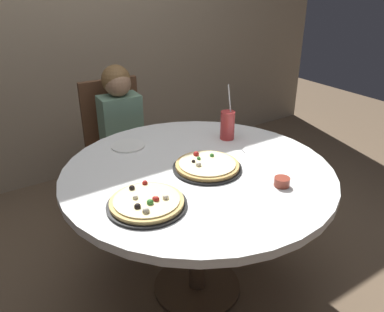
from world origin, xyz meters
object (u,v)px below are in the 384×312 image
at_px(chair_wooden, 117,142).
at_px(soda_cup, 227,125).
at_px(plate_small, 128,146).
at_px(dining_table, 198,185).
at_px(pizza_veggie, 207,166).
at_px(diner_child, 127,158).
at_px(sauce_bowl, 282,182).
at_px(pizza_cheese, 147,203).

height_order(chair_wooden, soda_cup, soda_cup).
distance_m(soda_cup, plate_small, 0.56).
bearing_deg(soda_cup, chair_wooden, 113.74).
distance_m(chair_wooden, soda_cup, 0.90).
relative_size(dining_table, plate_small, 7.25).
bearing_deg(pizza_veggie, soda_cup, 37.60).
distance_m(diner_child, pizza_veggie, 0.89).
relative_size(sauce_bowl, plate_small, 0.39).
distance_m(pizza_cheese, plate_small, 0.61).
distance_m(diner_child, plate_small, 0.50).
distance_m(pizza_veggie, plate_small, 0.49).
bearing_deg(dining_table, soda_cup, 31.78).
xyz_separation_m(diner_child, pizza_cheese, (-0.35, -0.97, 0.28)).
bearing_deg(sauce_bowl, diner_child, 100.99).
bearing_deg(diner_child, plate_small, -112.36).
relative_size(pizza_cheese, plate_small, 1.83).
xyz_separation_m(pizza_veggie, plate_small, (-0.20, 0.45, -0.01)).
bearing_deg(sauce_bowl, soda_cup, 76.68).
relative_size(chair_wooden, pizza_cheese, 2.89).
bearing_deg(pizza_veggie, diner_child, 92.96).
xyz_separation_m(chair_wooden, pizza_cheese, (-0.36, -1.15, 0.24)).
bearing_deg(soda_cup, pizza_veggie, -142.40).
distance_m(chair_wooden, plate_small, 0.64).
bearing_deg(dining_table, sauce_bowl, -57.15).
distance_m(dining_table, soda_cup, 0.45).
relative_size(soda_cup, sauce_bowl, 4.38).
relative_size(diner_child, plate_small, 6.01).
distance_m(pizza_veggie, sauce_bowl, 0.36).
height_order(diner_child, soda_cup, diner_child).
bearing_deg(diner_child, dining_table, -89.60).
distance_m(diner_child, sauce_bowl, 1.21).
bearing_deg(plate_small, diner_child, 67.64).
bearing_deg(pizza_veggie, sauce_bowl, -60.13).
bearing_deg(chair_wooden, diner_child, -93.91).
bearing_deg(pizza_veggie, plate_small, 114.25).
bearing_deg(soda_cup, pizza_cheese, -152.33).
relative_size(pizza_cheese, soda_cup, 1.07).
distance_m(chair_wooden, pizza_veggie, 1.05).
relative_size(chair_wooden, soda_cup, 3.10).
bearing_deg(pizza_veggie, chair_wooden, 91.74).
distance_m(chair_wooden, diner_child, 0.19).
bearing_deg(pizza_cheese, chair_wooden, 72.49).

